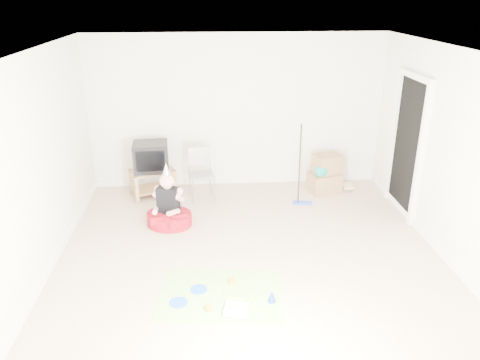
{
  "coord_description": "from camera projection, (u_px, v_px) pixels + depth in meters",
  "views": [
    {
      "loc": [
        -0.51,
        -5.28,
        3.21
      ],
      "look_at": [
        -0.1,
        0.4,
        0.9
      ],
      "focal_mm": 35.0,
      "sensor_mm": 36.0,
      "label": 1
    }
  ],
  "objects": [
    {
      "name": "ground",
      "position": [
        250.0,
        255.0,
        6.12
      ],
      "size": [
        5.0,
        5.0,
        0.0
      ],
      "primitive_type": "plane",
      "color": "#C6AB8E",
      "rests_on": "ground"
    },
    {
      "name": "doorway_recess",
      "position": [
        407.0,
        148.0,
        7.01
      ],
      "size": [
        0.02,
        0.9,
        2.05
      ],
      "primitive_type": "cube",
      "color": "black",
      "rests_on": "ground"
    },
    {
      "name": "tv_stand",
      "position": [
        153.0,
        180.0,
        7.83
      ],
      "size": [
        0.82,
        0.68,
        0.44
      ],
      "color": "#AC7C4D",
      "rests_on": "ground"
    },
    {
      "name": "crt_tv",
      "position": [
        151.0,
        157.0,
        7.67
      ],
      "size": [
        0.59,
        0.5,
        0.48
      ],
      "primitive_type": "cube",
      "rotation": [
        0.0,
        0.0,
        0.07
      ],
      "color": "black",
      "rests_on": "tv_stand"
    },
    {
      "name": "folding_chair",
      "position": [
        202.0,
        175.0,
        7.59
      ],
      "size": [
        0.45,
        0.44,
        0.88
      ],
      "color": "gray",
      "rests_on": "ground"
    },
    {
      "name": "cardboard_boxes",
      "position": [
        325.0,
        174.0,
        7.96
      ],
      "size": [
        0.6,
        0.53,
        0.65
      ],
      "color": "#9C734B",
      "rests_on": "ground"
    },
    {
      "name": "floor_mop",
      "position": [
        303.0,
        189.0,
        7.49
      ],
      "size": [
        0.32,
        0.41,
        1.24
      ],
      "color": "blue",
      "rests_on": "ground"
    },
    {
      "name": "book_pile",
      "position": [
        346.0,
        187.0,
        8.13
      ],
      "size": [
        0.24,
        0.29,
        0.09
      ],
      "color": "#267250",
      "rests_on": "ground"
    },
    {
      "name": "seated_woman",
      "position": [
        169.0,
        212.0,
        6.84
      ],
      "size": [
        0.85,
        0.85,
        0.97
      ],
      "color": "maroon",
      "rests_on": "ground"
    },
    {
      "name": "party_mat",
      "position": [
        221.0,
        295.0,
        5.32
      ],
      "size": [
        1.5,
        1.16,
        0.01
      ],
      "primitive_type": "cube",
      "rotation": [
        0.0,
        0.0,
        -0.11
      ],
      "color": "#E12F7C",
      "rests_on": "ground"
    },
    {
      "name": "birthday_cake",
      "position": [
        236.0,
        310.0,
        5.01
      ],
      "size": [
        0.3,
        0.26,
        0.13
      ],
      "color": "silver",
      "rests_on": "party_mat"
    },
    {
      "name": "blue_plate_near",
      "position": [
        199.0,
        289.0,
        5.4
      ],
      "size": [
        0.26,
        0.26,
        0.01
      ],
      "primitive_type": "cylinder",
      "rotation": [
        0.0,
        0.0,
        -0.41
      ],
      "color": "blue",
      "rests_on": "party_mat"
    },
    {
      "name": "blue_plate_far",
      "position": [
        178.0,
        302.0,
        5.17
      ],
      "size": [
        0.26,
        0.26,
        0.01
      ],
      "primitive_type": "cylinder",
      "rotation": [
        0.0,
        0.0,
        -0.33
      ],
      "color": "blue",
      "rests_on": "party_mat"
    },
    {
      "name": "orange_cup_near",
      "position": [
        232.0,
        281.0,
        5.49
      ],
      "size": [
        0.07,
        0.07,
        0.07
      ],
      "primitive_type": "cylinder",
      "rotation": [
        0.0,
        0.0,
        0.07
      ],
      "color": "orange",
      "rests_on": "party_mat"
    },
    {
      "name": "orange_cup_far",
      "position": [
        209.0,
        308.0,
        5.03
      ],
      "size": [
        0.07,
        0.07,
        0.07
      ],
      "primitive_type": "cylinder",
      "rotation": [
        0.0,
        0.0,
        0.18
      ],
      "color": "orange",
      "rests_on": "party_mat"
    },
    {
      "name": "blue_party_hat",
      "position": [
        272.0,
        296.0,
        5.17
      ],
      "size": [
        0.1,
        0.1,
        0.14
      ],
      "primitive_type": "cone",
      "rotation": [
        0.0,
        0.0,
        -0.02
      ],
      "color": "#1B3CC2",
      "rests_on": "party_mat"
    }
  ]
}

